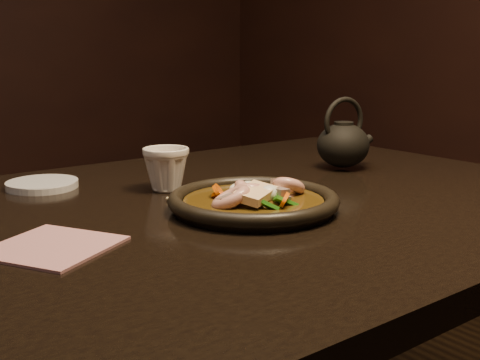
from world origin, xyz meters
TOP-DOWN VIEW (x-y plane):
  - table at (0.00, 0.00)m, footprint 1.60×0.90m
  - plate at (0.16, -0.07)m, footprint 0.27×0.27m
  - stirfry at (0.16, -0.07)m, footprint 0.20×0.16m
  - soy_dish at (0.26, -0.04)m, footprint 0.10×0.10m
  - saucer_left at (-0.05, 0.28)m, footprint 0.12×0.12m
  - saucer_right at (-0.05, 0.29)m, footprint 0.13×0.13m
  - tea_cup at (0.12, 0.13)m, footprint 0.10×0.10m
  - chopsticks at (0.14, -0.04)m, footprint 0.13×0.22m
  - napkin at (-0.16, -0.05)m, footprint 0.19×0.19m
  - teapot at (0.52, 0.08)m, footprint 0.13×0.11m

SIDE VIEW (x-z plane):
  - table at x=0.00m, z-range 0.30..1.05m
  - napkin at x=-0.16m, z-range 0.75..0.75m
  - chopsticks at x=0.14m, z-range 0.75..0.76m
  - saucer_left at x=-0.05m, z-range 0.75..0.76m
  - saucer_right at x=-0.05m, z-range 0.75..0.76m
  - soy_dish at x=0.26m, z-range 0.75..0.76m
  - plate at x=0.16m, z-range 0.75..0.78m
  - stirfry at x=0.16m, z-range 0.74..0.80m
  - tea_cup at x=0.12m, z-range 0.75..0.83m
  - teapot at x=0.52m, z-range 0.73..0.88m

